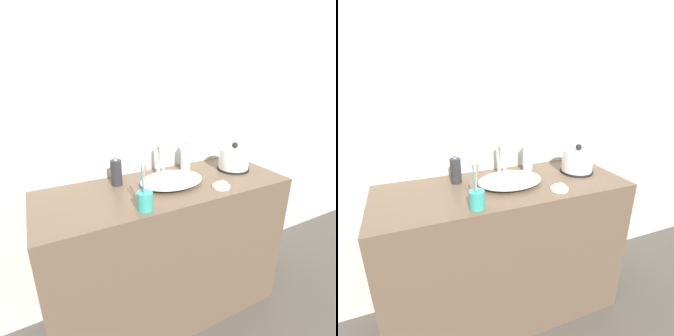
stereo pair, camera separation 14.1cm
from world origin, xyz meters
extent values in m
cube|color=beige|center=(0.00, 0.54, 1.30)|extent=(6.00, 0.04, 2.60)
cube|color=brown|center=(0.00, 0.26, 0.44)|extent=(1.38, 0.52, 0.88)
ellipsoid|color=white|center=(0.03, 0.26, 0.91)|extent=(0.36, 0.27, 0.05)
cylinder|color=silver|center=(0.03, 0.44, 0.98)|extent=(0.02, 0.02, 0.19)
cylinder|color=silver|center=(0.03, 0.37, 1.06)|extent=(0.02, 0.13, 0.02)
cylinder|color=silver|center=(0.07, 0.44, 0.90)|extent=(0.02, 0.02, 0.04)
cylinder|color=black|center=(0.49, 0.29, 0.89)|extent=(0.20, 0.20, 0.01)
cylinder|color=silver|center=(0.49, 0.29, 0.95)|extent=(0.18, 0.18, 0.14)
sphere|color=black|center=(0.49, 0.29, 1.04)|extent=(0.04, 0.04, 0.04)
cylinder|color=teal|center=(-0.21, 0.07, 0.92)|extent=(0.07, 0.07, 0.09)
cylinder|color=#B24CCC|center=(-0.21, 0.08, 1.00)|extent=(0.04, 0.01, 0.17)
cylinder|color=#338CE0|center=(-0.22, 0.06, 1.01)|extent=(0.01, 0.02, 0.18)
cylinder|color=yellow|center=(-0.21, 0.08, 1.00)|extent=(0.02, 0.01, 0.18)
cylinder|color=silver|center=(0.22, 0.43, 0.96)|extent=(0.06, 0.06, 0.16)
cylinder|color=white|center=(0.22, 0.43, 1.05)|extent=(0.02, 0.02, 0.02)
cube|color=white|center=(0.22, 0.41, 1.07)|extent=(0.02, 0.03, 0.01)
cylinder|color=#28282D|center=(-0.24, 0.39, 0.95)|extent=(0.06, 0.06, 0.14)
cylinder|color=white|center=(-0.24, 0.39, 1.04)|extent=(0.02, 0.02, 0.02)
cube|color=white|center=(-0.24, 0.38, 1.05)|extent=(0.01, 0.03, 0.01)
cylinder|color=white|center=(0.25, 0.10, 0.89)|extent=(0.10, 0.10, 0.01)
cube|color=#EFE5C6|center=(0.25, 0.10, 0.90)|extent=(0.05, 0.04, 0.02)
camera|label=1|loc=(-0.60, -0.91, 1.47)|focal=28.00mm
camera|label=2|loc=(-0.47, -0.97, 1.47)|focal=28.00mm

